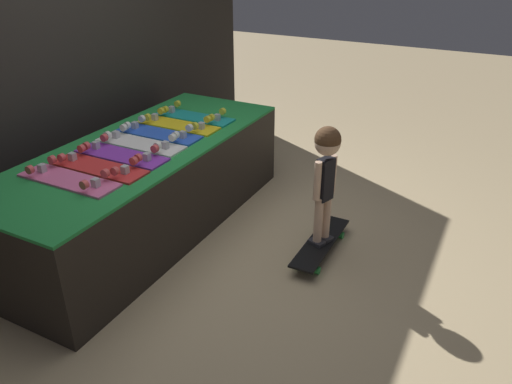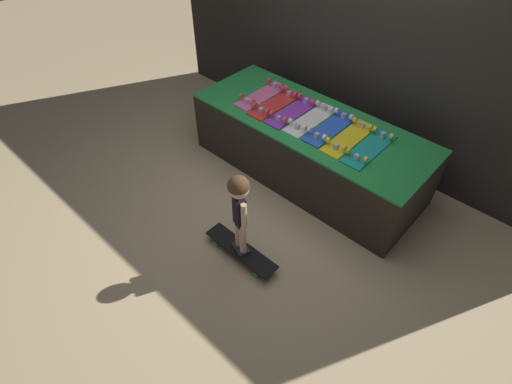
% 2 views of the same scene
% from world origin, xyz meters
% --- Properties ---
extents(ground_plane, '(16.00, 16.00, 0.00)m').
position_xyz_m(ground_plane, '(0.00, 0.00, 0.00)').
color(ground_plane, tan).
extents(back_wall, '(5.19, 0.10, 2.36)m').
position_xyz_m(back_wall, '(0.00, 1.36, 1.18)').
color(back_wall, black).
rests_on(back_wall, ground_plane).
extents(display_rack, '(2.47, 0.95, 0.68)m').
position_xyz_m(display_rack, '(0.00, 0.60, 0.34)').
color(display_rack, black).
rests_on(display_rack, ground_plane).
extents(skateboard_pink_on_rack, '(0.20, 0.67, 0.09)m').
position_xyz_m(skateboard_pink_on_rack, '(-0.67, 0.61, 0.70)').
color(skateboard_pink_on_rack, pink).
rests_on(skateboard_pink_on_rack, display_rack).
extents(skateboard_red_on_rack, '(0.20, 0.67, 0.09)m').
position_xyz_m(skateboard_red_on_rack, '(-0.45, 0.58, 0.70)').
color(skateboard_red_on_rack, red).
rests_on(skateboard_red_on_rack, display_rack).
extents(skateboard_purple_on_rack, '(0.20, 0.67, 0.09)m').
position_xyz_m(skateboard_purple_on_rack, '(-0.22, 0.58, 0.70)').
color(skateboard_purple_on_rack, purple).
rests_on(skateboard_purple_on_rack, display_rack).
extents(skateboard_white_on_rack, '(0.20, 0.67, 0.09)m').
position_xyz_m(skateboard_white_on_rack, '(0.00, 0.60, 0.70)').
color(skateboard_white_on_rack, white).
rests_on(skateboard_white_on_rack, display_rack).
extents(skateboard_blue_on_rack, '(0.20, 0.67, 0.09)m').
position_xyz_m(skateboard_blue_on_rack, '(0.22, 0.61, 0.70)').
color(skateboard_blue_on_rack, blue).
rests_on(skateboard_blue_on_rack, display_rack).
extents(skateboard_yellow_on_rack, '(0.20, 0.67, 0.09)m').
position_xyz_m(skateboard_yellow_on_rack, '(0.45, 0.59, 0.70)').
color(skateboard_yellow_on_rack, yellow).
rests_on(skateboard_yellow_on_rack, display_rack).
extents(skateboard_teal_on_rack, '(0.20, 0.67, 0.09)m').
position_xyz_m(skateboard_teal_on_rack, '(0.67, 0.59, 0.70)').
color(skateboard_teal_on_rack, teal).
rests_on(skateboard_teal_on_rack, display_rack).
extents(skateboard_on_floor, '(0.75, 0.18, 0.09)m').
position_xyz_m(skateboard_on_floor, '(0.28, -0.70, 0.07)').
color(skateboard_on_floor, black).
rests_on(skateboard_on_floor, ground_plane).
extents(child, '(0.20, 0.17, 0.85)m').
position_xyz_m(child, '(0.28, -0.70, 0.69)').
color(child, '#2D2D33').
rests_on(child, skateboard_on_floor).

